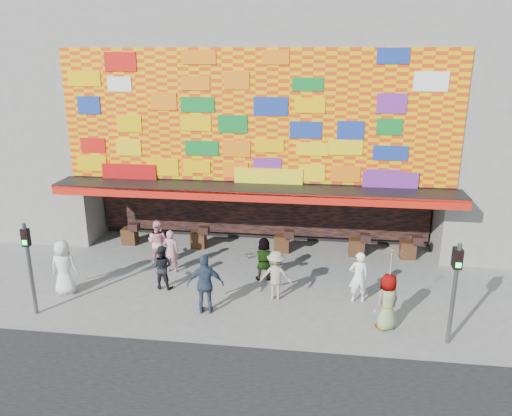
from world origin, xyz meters
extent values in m
plane|color=slate|center=(0.00, 0.00, 0.00)|extent=(90.00, 90.00, 0.00)
cube|color=gray|center=(0.00, 8.00, 6.50)|extent=(15.00, 8.00, 7.00)
cube|color=black|center=(0.00, 9.00, 1.50)|extent=(15.00, 6.00, 3.00)
cube|color=gray|center=(-7.30, 5.00, 1.50)|extent=(0.40, 2.00, 3.00)
cube|color=gray|center=(7.30, 5.00, 1.50)|extent=(0.40, 2.00, 3.00)
cube|color=black|center=(0.00, 3.40, 3.00)|extent=(15.20, 1.60, 0.12)
cube|color=red|center=(0.00, 2.62, 2.85)|extent=(15.20, 0.04, 0.35)
cube|color=#EBB100|center=(0.00, 3.96, 5.55)|extent=(14.80, 0.08, 4.90)
cube|color=black|center=(0.00, 5.85, 1.55)|extent=(14.00, 0.25, 2.50)
cylinder|color=#59595B|center=(-6.20, -1.50, 1.50)|extent=(0.12, 0.12, 3.00)
cube|color=black|center=(-6.20, -1.50, 2.55)|extent=(0.22, 0.18, 0.55)
cube|color=black|center=(-6.20, -1.59, 2.68)|extent=(0.14, 0.02, 0.14)
cube|color=#19E533|center=(-6.20, -1.59, 2.42)|extent=(0.14, 0.02, 0.14)
cylinder|color=#59595B|center=(6.20, -1.50, 1.50)|extent=(0.12, 0.12, 3.00)
cube|color=black|center=(6.20, -1.50, 2.55)|extent=(0.22, 0.18, 0.55)
cube|color=black|center=(6.20, -1.59, 2.68)|extent=(0.14, 0.02, 0.14)
cube|color=#19E533|center=(6.20, -1.59, 2.42)|extent=(0.14, 0.02, 0.14)
imported|color=white|center=(-5.95, -0.05, 0.94)|extent=(0.94, 0.63, 1.88)
imported|color=#C07C84|center=(-2.91, 2.10, 0.82)|extent=(0.60, 0.39, 1.64)
imported|color=black|center=(-2.83, 0.76, 0.78)|extent=(0.80, 0.64, 1.55)
imported|color=gray|center=(1.14, 0.52, 0.83)|extent=(1.09, 0.63, 1.67)
imported|color=#314056|center=(-0.94, -0.71, 0.97)|extent=(1.19, 0.64, 1.94)
imported|color=gray|center=(0.57, 1.90, 0.79)|extent=(1.52, 0.67, 1.59)
imported|color=gray|center=(4.55, -0.93, 0.87)|extent=(1.01, 0.95, 1.73)
imported|color=white|center=(3.82, 0.67, 0.87)|extent=(0.69, 0.51, 1.73)
imported|color=pink|center=(-3.63, 2.79, 0.88)|extent=(0.99, 0.85, 1.75)
imported|color=#FFD7A0|center=(4.55, -0.93, 2.12)|extent=(1.14, 1.15, 0.84)
cylinder|color=#4C3326|center=(4.55, -0.93, 1.25)|extent=(0.02, 0.02, 1.00)
camera|label=1|loc=(2.48, -14.39, 7.84)|focal=35.00mm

